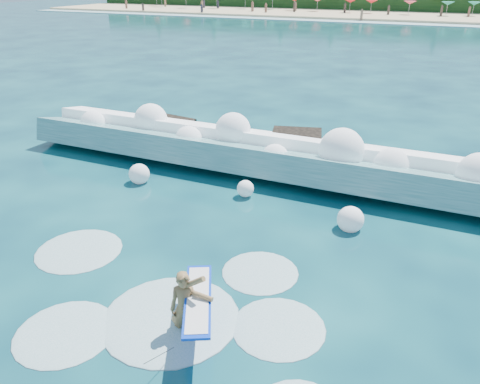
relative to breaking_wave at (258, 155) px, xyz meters
The scene contains 10 objects.
ground 6.51m from the breaking_wave, 92.00° to the right, with size 200.00×200.00×0.00m, color #062737.
beach 71.52m from the breaking_wave, 90.18° to the left, with size 140.00×20.00×0.40m, color tan.
wet_band 60.52m from the breaking_wave, 90.21° to the left, with size 140.00×5.00×0.08m, color silver.
breaking_wave is the anchor object (origin of this frame).
rock_cluster 2.35m from the breaking_wave, 153.64° to the left, with size 8.01×3.20×1.30m.
surfer_with_board 8.82m from the breaking_wave, 77.02° to the right, with size 1.46×2.81×1.63m.
wave_spray 0.84m from the breaking_wave, 14.87° to the right, with size 15.65×4.67×2.08m.
surf_foam 8.24m from the breaking_wave, 81.85° to the right, with size 8.71×5.51×0.15m.
beach_umbrellas 73.35m from the breaking_wave, 89.83° to the left, with size 111.37×5.91×0.50m.
beachgoers 68.81m from the breaking_wave, 91.99° to the left, with size 107.08×13.78×1.92m.
Camera 1 is at (6.16, -8.43, 6.54)m, focal length 35.00 mm.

